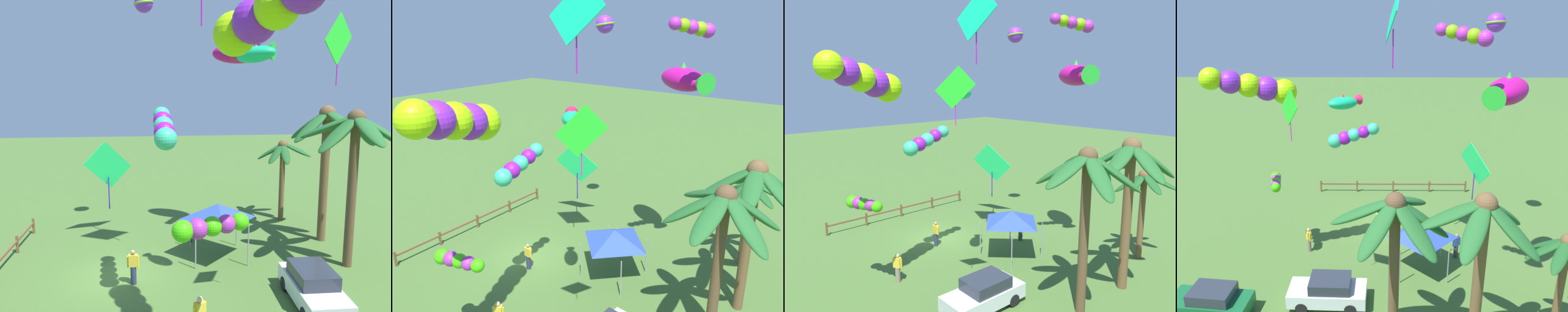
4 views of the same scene
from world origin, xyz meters
TOP-DOWN VIEW (x-y plane):
  - ground_plane at (0.00, 0.00)m, footprint 120.00×120.00m
  - palm_tree_0 at (-7.11, 10.34)m, footprint 3.52×3.58m
  - palm_tree_1 at (-3.13, 11.43)m, footprint 4.83×4.78m
  - palm_tree_2 at (0.19, 11.14)m, footprint 4.92×4.66m
  - parked_car_1 at (3.33, 8.05)m, footprint 3.95×1.84m
  - spectator_0 at (-3.85, 3.83)m, footprint 0.51×0.37m
  - spectator_1 at (0.82, 0.81)m, footprint 0.26×0.55m
  - festival_tent at (-1.65, 5.03)m, footprint 2.86×2.86m
  - kite_tube_0 at (2.38, 2.18)m, footprint 3.00×0.84m
  - kite_tube_1 at (7.06, 4.79)m, footprint 4.37×2.62m
  - kite_ball_2 at (-5.59, 1.44)m, footprint 1.48×1.48m
  - kite_diamond_3 at (4.71, 7.84)m, footprint 1.00×1.41m
  - kite_tube_4 at (6.75, 3.26)m, footprint 0.98×2.29m
  - kite_fish_6 at (-4.88, 6.97)m, footprint 3.16×3.79m
  - kite_fish_7 at (2.46, 5.59)m, footprint 1.87×1.77m
  - kite_diamond_8 at (-5.71, -0.85)m, footprint 1.49×2.64m

SIDE VIEW (x-z plane):
  - ground_plane at x=0.00m, z-range 0.00..0.00m
  - parked_car_1 at x=3.33m, z-range 0.00..1.51m
  - spectator_0 at x=-3.85m, z-range 0.02..1.61m
  - spectator_1 at x=0.82m, z-range 0.02..1.61m
  - festival_tent at x=-1.65m, z-range 1.04..3.89m
  - kite_diamond_8 at x=-5.71m, z-range 2.11..6.24m
  - palm_tree_0 at x=-7.11m, z-range 1.53..6.95m
  - kite_tube_4 at x=6.75m, z-range 4.35..5.00m
  - palm_tree_1 at x=-3.13m, z-range 2.07..9.86m
  - palm_tree_2 at x=0.19m, z-range 2.20..9.90m
  - kite_tube_0 at x=2.38m, z-range 6.37..7.87m
  - kite_fish_7 at x=2.46m, z-range 9.48..10.29m
  - kite_diamond_3 at x=4.71m, z-range 8.96..11.34m
  - kite_tube_1 at x=7.06m, z-range 9.47..11.56m
  - kite_fish_6 at x=-4.88m, z-range 9.99..11.47m
  - kite_ball_2 at x=-5.59m, z-range 12.87..13.91m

